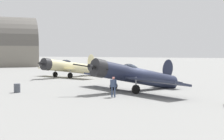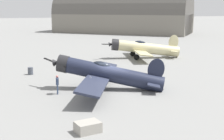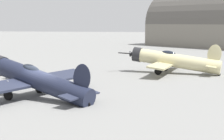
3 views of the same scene
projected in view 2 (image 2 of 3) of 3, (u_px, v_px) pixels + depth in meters
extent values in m
plane|color=gray|center=(112.00, 89.00, 29.20)|extent=(400.00, 400.00, 0.00)
cylinder|color=#1E2338|center=(112.00, 74.00, 28.92)|extent=(9.36, 5.20, 3.25)
cylinder|color=#232326|center=(63.00, 64.00, 29.24)|extent=(1.73, 1.94, 1.74)
cone|color=#232326|center=(56.00, 62.00, 29.28)|extent=(0.88, 0.88, 0.76)
cube|color=black|center=(55.00, 62.00, 29.30)|extent=(1.79, 2.62, 0.60)
ellipsoid|color=black|center=(102.00, 65.00, 28.87)|extent=(1.95, 1.42, 0.99)
cube|color=#282D42|center=(100.00, 76.00, 29.08)|extent=(7.04, 12.75, 0.55)
ellipsoid|color=#1E2338|center=(156.00, 69.00, 28.39)|extent=(1.74, 0.85, 2.25)
cube|color=#282D42|center=(153.00, 82.00, 28.64)|extent=(2.37, 3.56, 0.31)
cylinder|color=#999BA0|center=(91.00, 83.00, 27.60)|extent=(0.14, 0.14, 1.07)
cylinder|color=black|center=(91.00, 89.00, 27.70)|extent=(0.81, 0.50, 0.80)
cylinder|color=#999BA0|center=(96.00, 75.00, 30.80)|extent=(0.14, 0.14, 1.07)
cylinder|color=black|center=(96.00, 80.00, 30.90)|extent=(0.81, 0.50, 0.80)
cylinder|color=black|center=(162.00, 89.00, 28.68)|extent=(0.30, 0.20, 0.28)
cylinder|color=beige|center=(146.00, 48.00, 46.75)|extent=(9.93, 3.45, 2.74)
cylinder|color=#232326|center=(115.00, 45.00, 46.16)|extent=(1.41, 1.86, 1.78)
cone|color=#232326|center=(111.00, 44.00, 46.07)|extent=(0.76, 0.81, 0.76)
cube|color=black|center=(110.00, 44.00, 46.06)|extent=(2.87, 1.78, 0.41)
ellipsoid|color=black|center=(140.00, 43.00, 46.50)|extent=(1.89, 1.09, 0.88)
cube|color=#C6BC89|center=(139.00, 50.00, 46.69)|extent=(3.96, 11.16, 0.40)
ellipsoid|color=beige|center=(174.00, 42.00, 47.01)|extent=(1.74, 0.46, 2.29)
cube|color=#C6BC89|center=(172.00, 50.00, 47.23)|extent=(1.75, 3.55, 0.23)
cylinder|color=#999BA0|center=(137.00, 54.00, 45.04)|extent=(0.14, 0.14, 1.00)
cylinder|color=black|center=(137.00, 57.00, 45.14)|extent=(0.82, 0.35, 0.80)
cylinder|color=#999BA0|center=(133.00, 51.00, 48.32)|extent=(0.14, 0.14, 1.00)
cylinder|color=black|center=(133.00, 54.00, 48.42)|extent=(0.82, 0.35, 0.80)
cylinder|color=black|center=(177.00, 57.00, 47.49)|extent=(0.29, 0.15, 0.28)
cylinder|color=#384766|center=(58.00, 89.00, 27.66)|extent=(0.12, 0.12, 0.83)
cylinder|color=#384766|center=(57.00, 90.00, 27.38)|extent=(0.12, 0.12, 0.83)
cube|color=#384766|center=(57.00, 81.00, 27.38)|extent=(0.30, 0.48, 0.59)
sphere|color=#BD6B65|center=(57.00, 77.00, 27.30)|extent=(0.22, 0.22, 0.22)
cylinder|color=#384766|center=(57.00, 80.00, 27.65)|extent=(0.09, 0.09, 0.56)
cylinder|color=#384766|center=(57.00, 82.00, 27.11)|extent=(0.09, 0.09, 0.56)
cube|color=#9E998E|center=(88.00, 127.00, 19.13)|extent=(1.65, 1.39, 0.64)
cylinder|color=#474C56|center=(30.00, 71.00, 35.47)|extent=(0.57, 0.57, 0.81)
torus|color=#474C56|center=(30.00, 70.00, 35.44)|extent=(0.61, 0.61, 0.04)
torus|color=#474C56|center=(31.00, 72.00, 35.50)|extent=(0.61, 0.61, 0.04)
cube|color=slate|center=(123.00, 23.00, 92.88)|extent=(39.76, 36.62, 5.35)
cylinder|color=#524E49|center=(123.00, 14.00, 92.36)|extent=(39.76, 36.62, 15.81)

